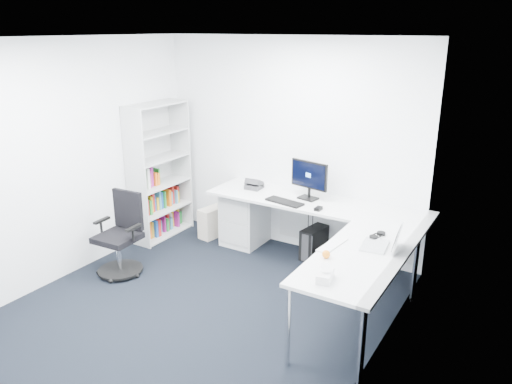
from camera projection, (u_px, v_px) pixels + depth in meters
The scene contains 21 objects.
ground at pixel (190, 315), 5.07m from camera, with size 4.20×4.20×0.00m, color black.
ceiling at pixel (177, 38), 4.22m from camera, with size 4.20×4.20×0.00m, color white.
wall_back at pixel (288, 146), 6.35m from camera, with size 3.60×0.02×2.70m, color white.
wall_left at pixel (57, 163), 5.53m from camera, with size 0.02×4.20×2.70m, color white.
wall_right at pixel (371, 227), 3.77m from camera, with size 0.02×4.20×2.70m, color white.
l_desk at pixel (301, 243), 5.82m from camera, with size 2.72×1.52×0.79m, color silver, non-canonical shape.
drawer_pedestal at pixel (246, 216), 6.70m from camera, with size 0.49×0.61×0.75m, color silver.
bookshelf at pixel (159, 171), 6.76m from camera, with size 0.36×0.93×1.85m, color #B5B7B7, non-canonical shape.
task_chair at pixel (117, 235), 5.79m from camera, with size 0.54×0.54×0.97m, color black, non-canonical shape.
black_pc_tower at pixel (314, 243), 6.30m from camera, with size 0.18×0.41×0.40m, color black.
beige_pc_tower at pixel (214, 222), 6.94m from camera, with size 0.20×0.44×0.42m, color beige.
power_strip at pixel (346, 260), 6.22m from camera, with size 0.32×0.06×0.04m, color silver.
monitor at pixel (309, 180), 6.00m from camera, with size 0.51×0.16×0.49m, color black, non-canonical shape.
black_keyboard at pixel (284, 202), 5.94m from camera, with size 0.47×0.17×0.02m, color black.
mouse at pixel (318, 209), 5.70m from camera, with size 0.07×0.11×0.03m, color black.
desk_phone at pixel (254, 183), 6.45m from camera, with size 0.20×0.20×0.14m, color #2C2C2F, non-canonical shape.
laptop at pixel (375, 235), 4.72m from camera, with size 0.34×0.33×0.24m, color silver, non-canonical shape.
white_keyboard at pixel (332, 245), 4.78m from camera, with size 0.12×0.42×0.01m, color silver.
headphones at pixel (377, 234), 4.98m from camera, with size 0.13×0.20×0.05m, color black, non-canonical shape.
orange_fruit at pixel (326, 254), 4.51m from camera, with size 0.08×0.08×0.08m, color orange.
tissue_box at pixel (325, 276), 4.12m from camera, with size 0.11×0.22×0.08m, color silver.
Camera 1 is at (2.86, -3.44, 2.79)m, focal length 35.00 mm.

